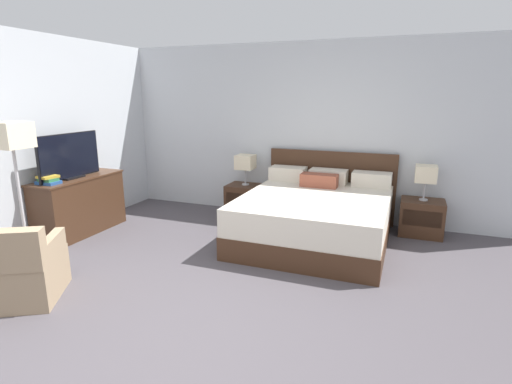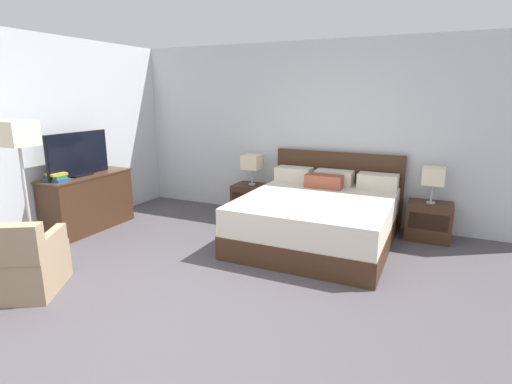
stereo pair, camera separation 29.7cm
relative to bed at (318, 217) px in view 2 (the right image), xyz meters
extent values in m
plane|color=#4C474C|center=(-0.54, -2.68, -0.33)|extent=(11.05, 11.05, 0.00)
cube|color=silver|center=(-0.54, 1.03, 0.97)|extent=(6.78, 0.06, 2.61)
cube|color=silver|center=(-3.36, -1.14, 0.97)|extent=(0.06, 5.48, 2.61)
cube|color=#422819|center=(0.00, -0.08, -0.19)|extent=(1.80, 1.98, 0.28)
cube|color=beige|center=(0.00, -0.08, 0.11)|extent=(1.78, 1.96, 0.33)
cube|color=#422819|center=(0.00, 0.94, 0.19)|extent=(1.87, 0.05, 1.05)
cube|color=beige|center=(-0.60, 0.74, 0.38)|extent=(0.53, 0.28, 0.20)
cube|color=beige|center=(0.00, 0.74, 0.38)|extent=(0.53, 0.28, 0.20)
cube|color=beige|center=(0.61, 0.74, 0.38)|extent=(0.53, 0.28, 0.20)
cube|color=brown|center=(-0.07, 0.47, 0.37)|extent=(0.50, 0.22, 0.18)
cube|color=#422819|center=(-1.29, 0.73, -0.09)|extent=(0.56, 0.43, 0.48)
cube|color=black|center=(-1.29, 0.51, -0.04)|extent=(0.47, 0.01, 0.21)
cube|color=#422819|center=(1.29, 0.73, -0.09)|extent=(0.56, 0.43, 0.48)
cube|color=black|center=(1.29, 0.51, -0.04)|extent=(0.47, 0.01, 0.21)
cylinder|color=#B7B7BC|center=(-1.29, 0.73, 0.16)|extent=(0.11, 0.11, 0.02)
cylinder|color=#B7B7BC|center=(-1.29, 0.73, 0.29)|extent=(0.02, 0.02, 0.24)
cube|color=beige|center=(-1.29, 0.73, 0.51)|extent=(0.27, 0.27, 0.22)
cylinder|color=#B7B7BC|center=(1.29, 0.73, 0.16)|extent=(0.11, 0.11, 0.02)
cylinder|color=#B7B7BC|center=(1.29, 0.73, 0.29)|extent=(0.02, 0.02, 0.24)
cube|color=beige|center=(1.29, 0.73, 0.51)|extent=(0.27, 0.27, 0.22)
cube|color=#422819|center=(-3.07, -0.86, 0.06)|extent=(0.46, 1.26, 0.78)
cube|color=#482C1C|center=(-3.07, -0.86, 0.44)|extent=(0.47, 1.30, 0.02)
cube|color=black|center=(-3.07, -0.95, 0.46)|extent=(0.18, 0.30, 0.02)
cube|color=black|center=(-3.07, -0.95, 0.75)|extent=(0.04, 0.98, 0.58)
cube|color=black|center=(-3.05, -0.95, 0.75)|extent=(0.01, 0.95, 0.56)
cube|color=#234C8E|center=(-3.07, -1.33, 0.47)|extent=(0.27, 0.19, 0.04)
cube|color=#2D7042|center=(-3.06, -1.33, 0.51)|extent=(0.21, 0.16, 0.04)
cube|color=gold|center=(-3.06, -1.33, 0.54)|extent=(0.22, 0.23, 0.03)
cube|color=#9E8466|center=(-2.21, -2.50, -0.13)|extent=(0.93, 0.93, 0.40)
cube|color=#9E8466|center=(-2.08, -2.73, 0.25)|extent=(0.67, 0.48, 0.36)
cube|color=#9E8466|center=(-1.96, -2.35, 0.16)|extent=(0.39, 0.59, 0.18)
cylinder|color=#B7B7BC|center=(-2.65, -2.05, -0.32)|extent=(0.28, 0.28, 0.02)
cylinder|color=#B7B7BC|center=(-2.65, -2.05, 0.35)|extent=(0.03, 0.03, 1.32)
cube|color=beige|center=(-2.65, -2.05, 1.14)|extent=(0.31, 0.31, 0.26)
camera|label=1|loc=(1.06, -4.88, 1.54)|focal=28.00mm
camera|label=2|loc=(1.34, -4.76, 1.54)|focal=28.00mm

